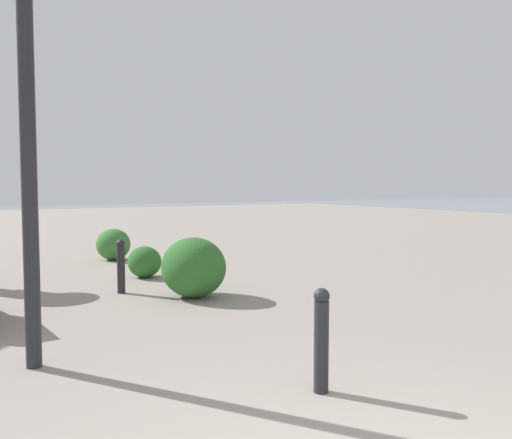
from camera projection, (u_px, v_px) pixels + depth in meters
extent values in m
cylinder|color=#232328|center=(28.00, 141.00, 4.79)|extent=(0.14, 0.14, 4.13)
cylinder|color=#232328|center=(321.00, 347.00, 4.31)|extent=(0.12, 0.12, 0.74)
sphere|color=#232328|center=(322.00, 296.00, 4.28)|extent=(0.13, 0.13, 0.13)
cylinder|color=#232328|center=(121.00, 270.00, 8.24)|extent=(0.12, 0.12, 0.73)
sphere|color=#232328|center=(121.00, 244.00, 8.21)|extent=(0.13, 0.13, 0.13)
ellipsoid|color=#2D6628|center=(145.00, 262.00, 9.65)|extent=(0.66, 0.59, 0.56)
ellipsoid|color=#387533|center=(113.00, 244.00, 11.86)|extent=(0.82, 0.73, 0.69)
ellipsoid|color=#2D6628|center=(194.00, 267.00, 7.94)|extent=(1.05, 0.94, 0.89)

